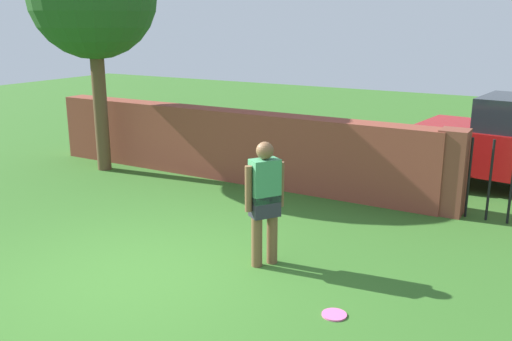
{
  "coord_description": "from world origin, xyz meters",
  "views": [
    {
      "loc": [
        4.41,
        -4.68,
        3.06
      ],
      "look_at": [
        0.57,
        1.94,
        1.0
      ],
      "focal_mm": 39.37,
      "sensor_mm": 36.0,
      "label": 1
    }
  ],
  "objects": [
    {
      "name": "frisbee_pink",
      "position": [
        2.43,
        0.4,
        0.01
      ],
      "size": [
        0.27,
        0.27,
        0.02
      ],
      "primitive_type": "cylinder",
      "color": "pink",
      "rests_on": "ground"
    },
    {
      "name": "person",
      "position": [
        1.15,
        1.17,
        0.9
      ],
      "size": [
        0.38,
        0.46,
        1.62
      ],
      "rotation": [
        0.0,
        0.0,
        -2.16
      ],
      "color": "brown",
      "rests_on": "ground"
    },
    {
      "name": "ground_plane",
      "position": [
        0.0,
        0.0,
        0.0
      ],
      "size": [
        40.0,
        40.0,
        0.0
      ],
      "primitive_type": "plane",
      "color": "#336623"
    },
    {
      "name": "brick_wall",
      "position": [
        -1.5,
        4.38,
        0.69
      ],
      "size": [
        8.37,
        0.5,
        1.37
      ],
      "primitive_type": "cube",
      "color": "brown",
      "rests_on": "ground"
    }
  ]
}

